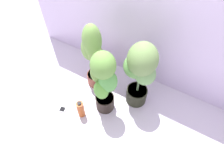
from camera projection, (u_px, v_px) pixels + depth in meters
ground_plane at (99, 114)px, 2.44m from camera, size 8.00×8.00×0.00m
mylar_back_wall at (136, 11)px, 2.14m from camera, size 3.20×0.01×2.00m
potted_plant_back_left at (93, 53)px, 2.33m from camera, size 0.36×0.32×0.99m
potted_plant_center at (104, 80)px, 2.07m from camera, size 0.39×0.38×0.95m
potted_plant_back_right at (140, 70)px, 2.12m from camera, size 0.45×0.45×0.97m
hygrometer_box at (63, 110)px, 2.46m from camera, size 0.10×0.10×0.03m
nutrient_bottle at (81, 109)px, 2.33m from camera, size 0.09×0.09×0.28m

